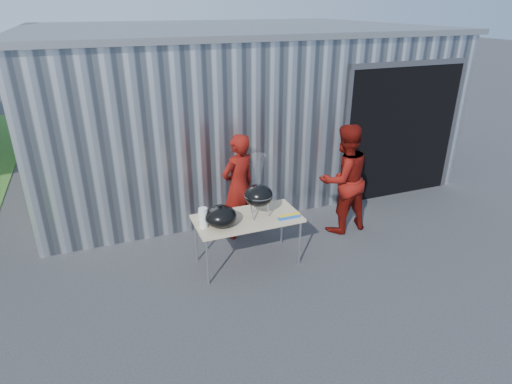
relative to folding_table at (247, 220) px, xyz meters
name	(u,v)px	position (x,y,z in m)	size (l,w,h in m)	color
ground	(278,274)	(0.30, -0.44, -0.71)	(80.00, 80.00, 0.00)	#2C2C2F
building	(234,99)	(1.22, 4.15, 0.83)	(8.20, 6.20, 3.10)	silver
folding_table	(247,220)	(0.00, 0.00, 0.00)	(1.50, 0.75, 0.75)	tan
kettle_grill	(259,189)	(0.16, -0.04, 0.46)	(0.41, 0.41, 0.93)	black
grill_lid	(221,216)	(-0.42, -0.10, 0.18)	(0.44, 0.44, 0.32)	black
paper_towels	(203,218)	(-0.65, -0.05, 0.18)	(0.12, 0.12, 0.28)	white
white_tub	(206,216)	(-0.55, 0.17, 0.09)	(0.20, 0.15, 0.10)	white
foil_box	(289,216)	(0.54, -0.25, 0.07)	(0.32, 0.05, 0.06)	blue
person_cook	(239,187)	(0.16, 0.82, 0.16)	(0.63, 0.41, 1.73)	#610D08
person_bystander	(344,179)	(1.82, 0.40, 0.20)	(0.89, 0.69, 1.82)	#610D08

